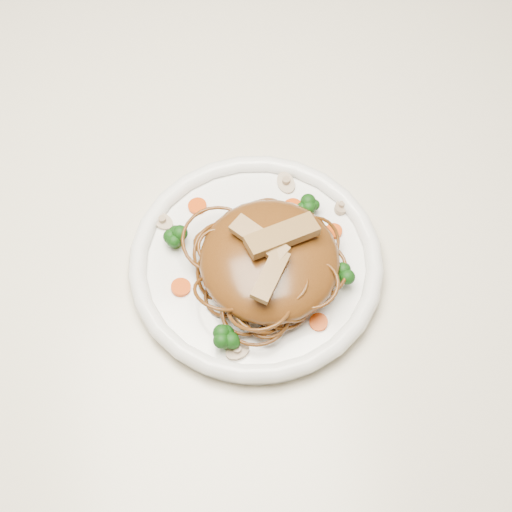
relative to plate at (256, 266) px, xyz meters
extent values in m
plane|color=brown|center=(-0.08, 0.08, -0.76)|extent=(4.00, 4.00, 0.00)
cube|color=beige|center=(-0.08, 0.08, -0.03)|extent=(1.20, 0.80, 0.04)
cylinder|color=brown|center=(0.46, 0.42, -0.40)|extent=(0.06, 0.06, 0.71)
cylinder|color=white|center=(0.00, 0.00, 0.00)|extent=(0.31, 0.31, 0.02)
ellipsoid|color=brown|center=(0.01, -0.01, 0.04)|extent=(0.18, 0.18, 0.05)
cube|color=#9C7D4A|center=(0.03, -0.01, 0.07)|extent=(0.08, 0.05, 0.01)
cube|color=#9C7D4A|center=(0.00, -0.01, 0.07)|extent=(0.06, 0.06, 0.01)
cube|color=#9C7D4A|center=(0.01, -0.05, 0.07)|extent=(0.05, 0.06, 0.01)
cylinder|color=red|center=(0.05, 0.06, 0.01)|extent=(0.03, 0.03, 0.00)
cylinder|color=red|center=(-0.08, -0.02, 0.01)|extent=(0.03, 0.03, 0.00)
cylinder|color=red|center=(0.09, 0.02, 0.01)|extent=(0.02, 0.02, 0.00)
cylinder|color=red|center=(-0.06, 0.08, 0.01)|extent=(0.03, 0.03, 0.00)
cylinder|color=red|center=(0.05, -0.08, 0.01)|extent=(0.03, 0.03, 0.00)
cylinder|color=tan|center=(-0.03, -0.10, 0.01)|extent=(0.03, 0.03, 0.01)
cylinder|color=tan|center=(0.11, 0.05, 0.01)|extent=(0.03, 0.03, 0.01)
cylinder|color=tan|center=(-0.10, 0.07, 0.01)|extent=(0.04, 0.04, 0.01)
cylinder|color=tan|center=(0.05, 0.10, 0.01)|extent=(0.03, 0.03, 0.01)
camera|label=1|loc=(-0.06, -0.36, 0.69)|focal=49.32mm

